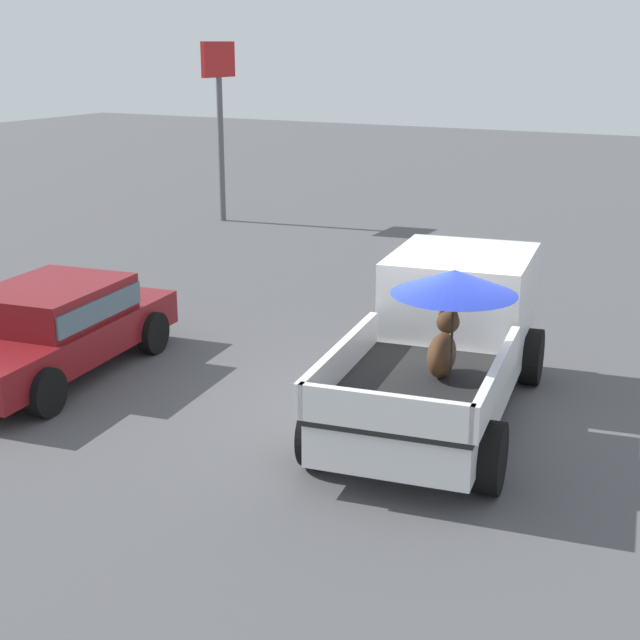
% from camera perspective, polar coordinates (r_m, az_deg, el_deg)
% --- Properties ---
extents(ground_plane, '(80.00, 80.00, 0.00)m').
position_cam_1_polar(ground_plane, '(11.97, 7.19, -6.15)').
color(ground_plane, '#4C4C4F').
extents(pickup_truck_main, '(5.27, 2.84, 2.25)m').
position_cam_1_polar(pickup_truck_main, '(12.01, 7.91, -1.08)').
color(pickup_truck_main, black).
rests_on(pickup_truck_main, ground).
extents(parked_sedan_near, '(4.49, 2.40, 1.33)m').
position_cam_1_polar(parked_sedan_near, '(13.79, -16.38, -0.30)').
color(parked_sedan_near, black).
rests_on(parked_sedan_near, ground).
extents(motel_sign, '(1.40, 0.16, 4.69)m').
position_cam_1_polar(motel_sign, '(24.90, -6.29, 13.73)').
color(motel_sign, '#59595B').
rests_on(motel_sign, ground).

